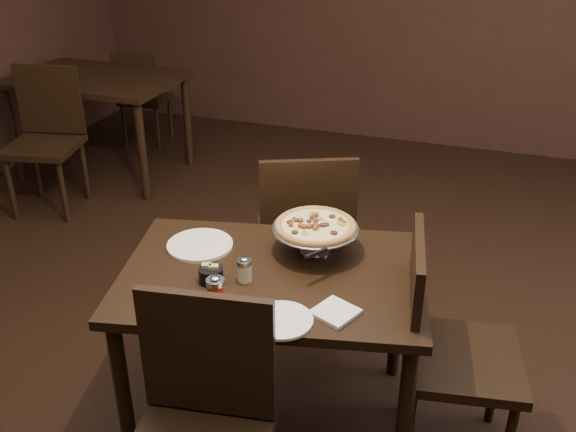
% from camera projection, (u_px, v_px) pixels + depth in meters
% --- Properties ---
extents(room, '(6.04, 7.04, 2.84)m').
position_uv_depth(room, '(297.00, 98.00, 2.30)').
color(room, black).
rests_on(room, ground).
extents(dining_table, '(1.32, 1.01, 0.74)m').
position_uv_depth(dining_table, '(272.00, 293.00, 2.55)').
color(dining_table, black).
rests_on(dining_table, ground).
extents(background_table, '(1.26, 0.84, 0.79)m').
position_uv_depth(background_table, '(97.00, 90.00, 4.94)').
color(background_table, black).
rests_on(background_table, ground).
extents(pizza_stand, '(0.36, 0.36, 0.15)m').
position_uv_depth(pizza_stand, '(315.00, 226.00, 2.59)').
color(pizza_stand, '#BBBBC2').
rests_on(pizza_stand, dining_table).
extents(parmesan_shaker, '(0.06, 0.06, 0.10)m').
position_uv_depth(parmesan_shaker, '(245.00, 270.00, 2.43)').
color(parmesan_shaker, beige).
rests_on(parmesan_shaker, dining_table).
extents(pepper_flake_shaker, '(0.07, 0.07, 0.12)m').
position_uv_depth(pepper_flake_shaker, '(216.00, 291.00, 2.29)').
color(pepper_flake_shaker, '#9C1D0E').
rests_on(pepper_flake_shaker, dining_table).
extents(packet_caddy, '(0.09, 0.09, 0.07)m').
position_uv_depth(packet_caddy, '(211.00, 274.00, 2.44)').
color(packet_caddy, black).
rests_on(packet_caddy, dining_table).
extents(napkin_stack, '(0.18, 0.18, 0.01)m').
position_uv_depth(napkin_stack, '(335.00, 312.00, 2.26)').
color(napkin_stack, white).
rests_on(napkin_stack, dining_table).
extents(plate_left, '(0.28, 0.28, 0.01)m').
position_uv_depth(plate_left, '(200.00, 245.00, 2.68)').
color(plate_left, white).
rests_on(plate_left, dining_table).
extents(plate_near, '(0.22, 0.22, 0.01)m').
position_uv_depth(plate_near, '(281.00, 320.00, 2.22)').
color(plate_near, white).
rests_on(plate_near, dining_table).
extents(serving_spatula, '(0.14, 0.14, 0.02)m').
position_uv_depth(serving_spatula, '(316.00, 254.00, 2.40)').
color(serving_spatula, '#BBBBC2').
rests_on(serving_spatula, pizza_stand).
extents(chair_far, '(0.60, 0.60, 0.98)m').
position_uv_depth(chair_far, '(305.00, 233.00, 3.21)').
color(chair_far, black).
rests_on(chair_far, ground).
extents(chair_near, '(0.51, 0.51, 0.96)m').
position_uv_depth(chair_near, '(199.00, 429.00, 2.06)').
color(chair_near, black).
rests_on(chair_near, ground).
extents(chair_side, '(0.52, 0.52, 0.97)m').
position_uv_depth(chair_side, '(443.00, 344.00, 2.44)').
color(chair_side, black).
rests_on(chair_side, ground).
extents(bg_chair_far, '(0.43, 0.43, 0.83)m').
position_uv_depth(bg_chair_far, '(142.00, 95.00, 5.60)').
color(bg_chair_far, black).
rests_on(bg_chair_far, ground).
extents(bg_chair_near, '(0.55, 0.55, 0.99)m').
position_uv_depth(bg_chair_near, '(46.00, 134.00, 4.47)').
color(bg_chair_near, black).
rests_on(bg_chair_near, ground).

